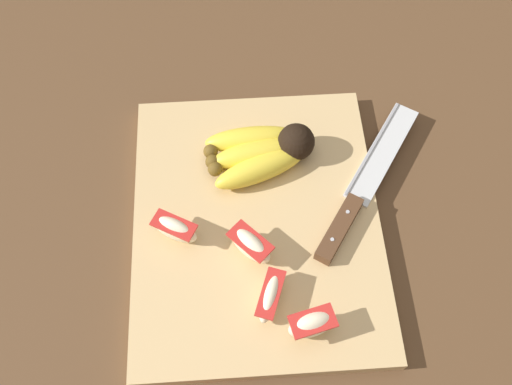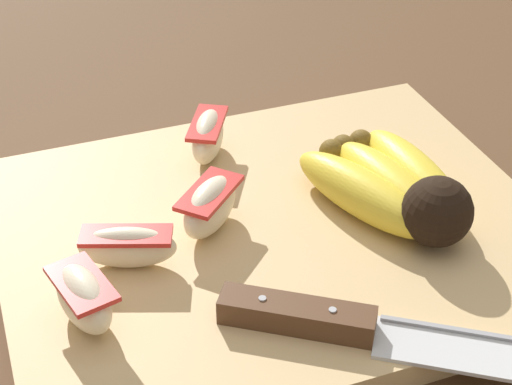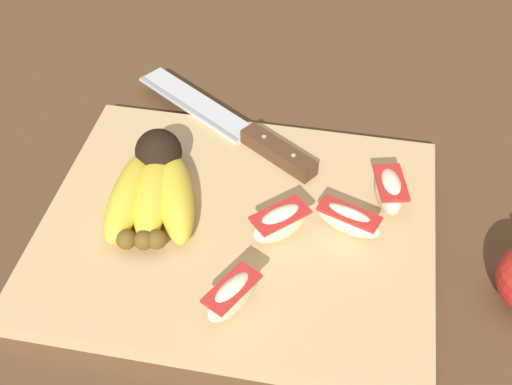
{
  "view_description": "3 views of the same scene",
  "coord_description": "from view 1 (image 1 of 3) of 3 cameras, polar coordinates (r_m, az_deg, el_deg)",
  "views": [
    {
      "loc": [
        -0.34,
        0.03,
        0.69
      ],
      "look_at": [
        0.0,
        0.01,
        0.06
      ],
      "focal_mm": 39.76,
      "sensor_mm": 36.0,
      "label": 1
    },
    {
      "loc": [
        -0.2,
        -0.45,
        0.4
      ],
      "look_at": [
        -0.02,
        0.04,
        0.03
      ],
      "focal_mm": 59.3,
      "sensor_mm": 36.0,
      "label": 2
    },
    {
      "loc": [
        -0.12,
        0.45,
        0.53
      ],
      "look_at": [
        -0.03,
        -0.02,
        0.04
      ],
      "focal_mm": 46.16,
      "sensor_mm": 36.0,
      "label": 3
    }
  ],
  "objects": [
    {
      "name": "apple_wedge_far",
      "position": [
        0.69,
        1.32,
        -10.36
      ],
      "size": [
        0.07,
        0.04,
        0.03
      ],
      "color": "#F4E5C1",
      "rests_on": "cutting_board"
    },
    {
      "name": "apple_wedge_near",
      "position": [
        0.68,
        5.66,
        -13.03
      ],
      "size": [
        0.04,
        0.06,
        0.04
      ],
      "color": "#F4E5C1",
      "rests_on": "cutting_board"
    },
    {
      "name": "chefs_knife",
      "position": [
        0.76,
        9.89,
        -0.82
      ],
      "size": [
        0.25,
        0.18,
        0.02
      ],
      "color": "silver",
      "rests_on": "cutting_board"
    },
    {
      "name": "ground_plane",
      "position": [
        0.77,
        0.69,
        -2.34
      ],
      "size": [
        6.0,
        6.0,
        0.0
      ],
      "primitive_type": "plane",
      "color": "brown"
    },
    {
      "name": "banana_bunch",
      "position": [
        0.78,
        0.67,
        4.15
      ],
      "size": [
        0.11,
        0.15,
        0.05
      ],
      "color": "black",
      "rests_on": "cutting_board"
    },
    {
      "name": "apple_wedge_extra",
      "position": [
        0.73,
        -8.16,
        -3.65
      ],
      "size": [
        0.05,
        0.07,
        0.04
      ],
      "color": "#F4E5C1",
      "rests_on": "cutting_board"
    },
    {
      "name": "cutting_board",
      "position": [
        0.76,
        0.07,
        -3.02
      ],
      "size": [
        0.4,
        0.32,
        0.02
      ],
      "primitive_type": "cube",
      "color": "tan",
      "rests_on": "ground_plane"
    },
    {
      "name": "apple_wedge_middle",
      "position": [
        0.71,
        -0.57,
        -5.29
      ],
      "size": [
        0.06,
        0.06,
        0.04
      ],
      "color": "#F4E5C1",
      "rests_on": "cutting_board"
    }
  ]
}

